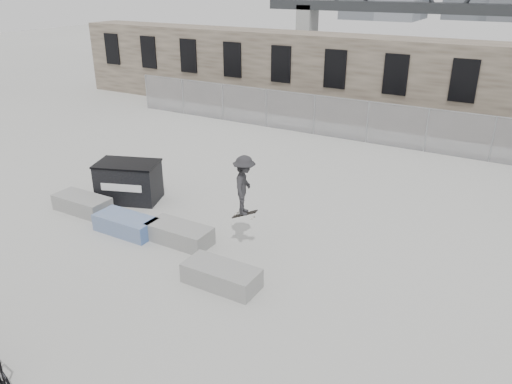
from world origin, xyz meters
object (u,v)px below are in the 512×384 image
planter_offset (221,275)px  dumpster (129,181)px  planter_center_left (126,224)px  planter_far_left (82,203)px  planter_center_right (179,233)px  skateboarder (244,185)px

planter_offset → dumpster: 6.48m
planter_center_left → planter_offset: size_ratio=1.00×
planter_offset → dumpster: dumpster is taller
dumpster → planter_far_left: bearing=-136.7°
planter_far_left → planter_center_right: 4.19m
planter_far_left → planter_center_right: bearing=-0.8°
planter_far_left → dumpster: bearing=63.9°
planter_center_left → planter_far_left: bearing=170.6°
planter_center_left → dumpster: dumpster is taller
planter_center_left → skateboarder: skateboarder is taller
planter_offset → planter_center_right: bearing=151.8°
planter_far_left → planter_offset: same height
planter_offset → dumpster: (-5.81, 2.83, 0.42)m
planter_far_left → planter_center_right: (4.19, -0.06, 0.00)m
planter_far_left → dumpster: size_ratio=0.81×
planter_center_right → skateboarder: bearing=24.5°
planter_far_left → skateboarder: bearing=7.2°
dumpster → skateboarder: (5.25, -0.75, 1.21)m
planter_center_left → planter_offset: bearing=-12.6°
dumpster → skateboarder: size_ratio=1.26×
planter_center_left → dumpster: bearing=130.5°
planter_offset → skateboarder: (-0.56, 2.09, 1.63)m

